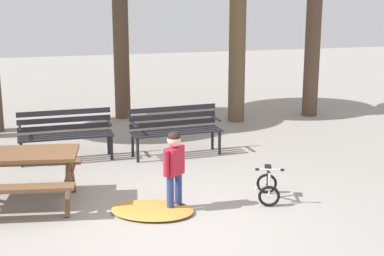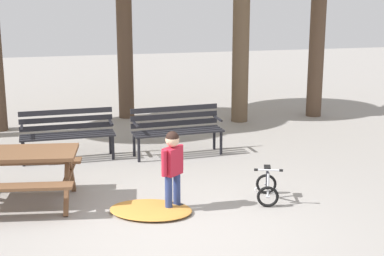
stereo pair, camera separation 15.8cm
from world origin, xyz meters
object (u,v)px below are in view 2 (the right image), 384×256
object	(u,v)px
kids_bicycle	(267,187)
child_standing	(173,164)
picnic_table	(10,164)
park_bench_far_left	(67,130)
park_bench_left	(177,126)

from	to	relation	value
kids_bicycle	child_standing	bearing A→B (deg)	-177.98
picnic_table	park_bench_far_left	size ratio (longest dim) A/B	1.22
picnic_table	park_bench_far_left	xyz separation A→B (m)	(0.81, 2.05, -0.08)
park_bench_far_left	park_bench_left	size ratio (longest dim) A/B	0.99
park_bench_far_left	picnic_table	bearing A→B (deg)	-111.58
park_bench_left	kids_bicycle	distance (m)	2.65
picnic_table	kids_bicycle	distance (m)	3.57
park_bench_far_left	kids_bicycle	xyz separation A→B (m)	(2.68, -2.68, -0.31)
park_bench_far_left	kids_bicycle	world-z (taller)	park_bench_far_left
picnic_table	park_bench_left	xyz separation A→B (m)	(2.71, 1.88, -0.08)
kids_bicycle	park_bench_left	bearing A→B (deg)	107.33
kids_bicycle	park_bench_far_left	bearing A→B (deg)	134.95
park_bench_far_left	park_bench_left	xyz separation A→B (m)	(1.90, -0.17, 0.00)
park_bench_far_left	kids_bicycle	bearing A→B (deg)	-45.05
picnic_table	child_standing	xyz separation A→B (m)	(2.13, -0.68, 0.06)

